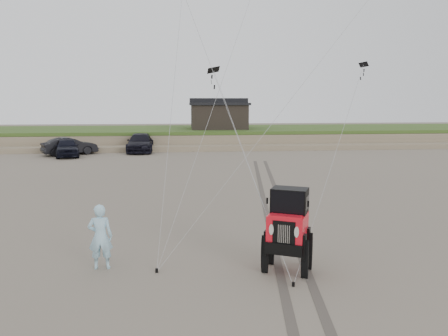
{
  "coord_description": "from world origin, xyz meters",
  "views": [
    {
      "loc": [
        -2.27,
        -11.5,
        4.88
      ],
      "look_at": [
        -0.82,
        3.0,
        2.6
      ],
      "focal_mm": 35.0,
      "sensor_mm": 36.0,
      "label": 1
    }
  ],
  "objects": [
    {
      "name": "stake_main",
      "position": [
        -3.01,
        0.49,
        0.06
      ],
      "size": [
        0.08,
        0.08,
        0.12
      ],
      "primitive_type": "cylinder",
      "color": "black",
      "rests_on": "ground"
    },
    {
      "name": "truck_a",
      "position": [
        -12.12,
        27.53,
        0.81
      ],
      "size": [
        2.99,
        5.05,
        1.61
      ],
      "primitive_type": "imported",
      "rotation": [
        0.0,
        0.0,
        0.24
      ],
      "color": "black",
      "rests_on": "ground"
    },
    {
      "name": "cabin",
      "position": [
        2.0,
        37.0,
        3.24
      ],
      "size": [
        6.4,
        5.4,
        3.35
      ],
      "color": "black",
      "rests_on": "dune_ridge"
    },
    {
      "name": "jeep",
      "position": [
        0.72,
        0.21,
        0.96
      ],
      "size": [
        4.25,
        5.62,
        1.92
      ],
      "primitive_type": null,
      "rotation": [
        0.0,
        0.0,
        -0.45
      ],
      "color": "red",
      "rests_on": "ground"
    },
    {
      "name": "truck_c",
      "position": [
        -6.07,
        30.38,
        0.85
      ],
      "size": [
        2.51,
        5.89,
        1.69
      ],
      "primitive_type": "imported",
      "rotation": [
        0.0,
        0.0,
        0.02
      ],
      "color": "black",
      "rests_on": "ground"
    },
    {
      "name": "stake_aux",
      "position": [
        0.64,
        -0.83,
        0.06
      ],
      "size": [
        0.08,
        0.08,
        0.12
      ],
      "primitive_type": "cylinder",
      "color": "black",
      "rests_on": "ground"
    },
    {
      "name": "dune_ridge",
      "position": [
        0.0,
        37.5,
        0.82
      ],
      "size": [
        160.0,
        14.25,
        1.73
      ],
      "color": "#7A6B54",
      "rests_on": "ground"
    },
    {
      "name": "truck_b",
      "position": [
        -12.18,
        28.65,
        0.78
      ],
      "size": [
        4.95,
        3.67,
        1.56
      ],
      "primitive_type": "imported",
      "rotation": [
        0.0,
        0.0,
        2.06
      ],
      "color": "black",
      "rests_on": "ground"
    },
    {
      "name": "man",
      "position": [
        -4.63,
        0.97,
        0.96
      ],
      "size": [
        0.72,
        0.48,
        1.92
      ],
      "primitive_type": "imported",
      "rotation": [
        0.0,
        0.0,
        3.18
      ],
      "color": "#99CFEC",
      "rests_on": "ground"
    },
    {
      "name": "ground",
      "position": [
        0.0,
        0.0,
        0.0
      ],
      "size": [
        160.0,
        160.0,
        0.0
      ],
      "primitive_type": "plane",
      "color": "#6B6054",
      "rests_on": "ground"
    },
    {
      "name": "tire_tracks",
      "position": [
        2.0,
        8.0,
        0.0
      ],
      "size": [
        5.22,
        29.74,
        0.01
      ],
      "color": "#4C443D",
      "rests_on": "ground"
    }
  ]
}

